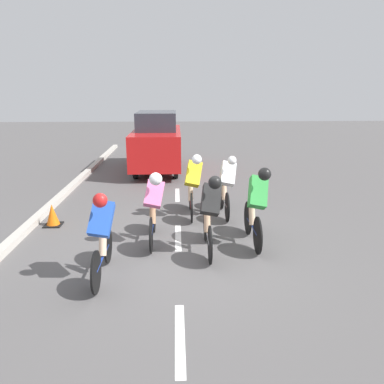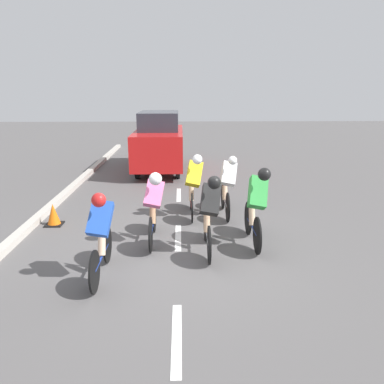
% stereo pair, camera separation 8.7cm
% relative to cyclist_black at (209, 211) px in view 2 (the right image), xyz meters
% --- Properties ---
extents(ground_plane, '(60.00, 60.00, 0.00)m').
position_rel_cyclist_black_xyz_m(ground_plane, '(0.57, -0.18, -0.79)').
color(ground_plane, '#565454').
extents(lane_stripe_near, '(0.12, 1.40, 0.01)m').
position_rel_cyclist_black_xyz_m(lane_stripe_near, '(0.57, 2.44, -0.79)').
color(lane_stripe_near, white).
rests_on(lane_stripe_near, ground).
extents(lane_stripe_mid, '(0.12, 1.40, 0.01)m').
position_rel_cyclist_black_xyz_m(lane_stripe_mid, '(0.57, -0.76, -0.79)').
color(lane_stripe_mid, white).
rests_on(lane_stripe_mid, ground).
extents(lane_stripe_far, '(0.12, 1.40, 0.01)m').
position_rel_cyclist_black_xyz_m(lane_stripe_far, '(0.57, -3.96, -0.79)').
color(lane_stripe_far, white).
rests_on(lane_stripe_far, ground).
extents(curb, '(0.20, 25.27, 0.14)m').
position_rel_cyclist_black_xyz_m(curb, '(3.77, -0.76, -0.72)').
color(curb, '#B7B2A8').
rests_on(curb, ground).
extents(cyclist_black, '(0.41, 1.71, 1.50)m').
position_rel_cyclist_black_xyz_m(cyclist_black, '(0.00, 0.00, 0.00)').
color(cyclist_black, black).
rests_on(cyclist_black, ground).
extents(cyclist_green, '(0.42, 1.65, 1.56)m').
position_rel_cyclist_black_xyz_m(cyclist_green, '(-0.91, -0.32, 0.04)').
color(cyclist_green, black).
rests_on(cyclist_green, ground).
extents(cyclist_white, '(0.42, 1.68, 1.48)m').
position_rel_cyclist_black_xyz_m(cyclist_white, '(-0.58, -2.09, -0.03)').
color(cyclist_white, black).
rests_on(cyclist_white, ground).
extents(cyclist_yellow, '(0.44, 1.65, 1.52)m').
position_rel_cyclist_black_xyz_m(cyclist_yellow, '(0.22, -2.05, 0.01)').
color(cyclist_yellow, black).
rests_on(cyclist_yellow, ground).
extents(cyclist_blue, '(0.41, 1.66, 1.46)m').
position_rel_cyclist_black_xyz_m(cyclist_blue, '(1.75, 0.91, -0.02)').
color(cyclist_blue, black).
rests_on(cyclist_blue, ground).
extents(cyclist_pink, '(0.42, 1.71, 1.45)m').
position_rel_cyclist_black_xyz_m(cyclist_pink, '(1.03, -0.50, -0.02)').
color(cyclist_pink, black).
rests_on(cyclist_pink, ground).
extents(support_car, '(1.70, 4.30, 2.14)m').
position_rel_cyclist_black_xyz_m(support_car, '(1.29, -7.43, 0.28)').
color(support_car, black).
rests_on(support_car, ground).
extents(traffic_cone, '(0.36, 0.36, 0.49)m').
position_rel_cyclist_black_xyz_m(traffic_cone, '(3.32, -1.56, -0.56)').
color(traffic_cone, black).
rests_on(traffic_cone, ground).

